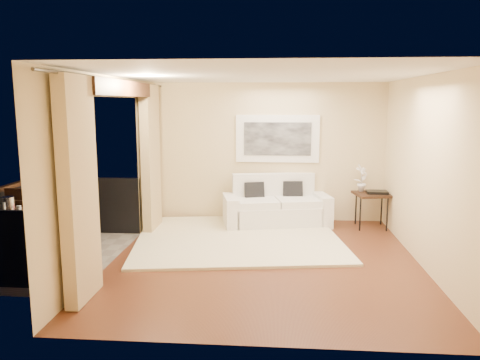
# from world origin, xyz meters

# --- Properties ---
(floor) EXTENTS (5.00, 5.00, 0.00)m
(floor) POSITION_xyz_m (0.00, 0.00, 0.00)
(floor) COLOR #5B2E1B
(floor) RESTS_ON ground
(room_shell) EXTENTS (5.00, 6.40, 5.00)m
(room_shell) POSITION_xyz_m (-2.13, 0.00, 2.52)
(room_shell) COLOR white
(room_shell) RESTS_ON ground
(balcony) EXTENTS (1.81, 2.60, 1.17)m
(balcony) POSITION_xyz_m (-3.31, 0.00, 0.18)
(balcony) COLOR #605B56
(balcony) RESTS_ON ground
(curtains) EXTENTS (0.16, 4.80, 2.64)m
(curtains) POSITION_xyz_m (-2.11, 0.00, 1.34)
(curtains) COLOR tan
(curtains) RESTS_ON ground
(artwork) EXTENTS (1.62, 0.07, 0.92)m
(artwork) POSITION_xyz_m (0.17, 2.46, 1.62)
(artwork) COLOR white
(artwork) RESTS_ON room_shell
(rug) EXTENTS (3.79, 3.42, 0.04)m
(rug) POSITION_xyz_m (-0.48, 1.04, 0.02)
(rug) COLOR beige
(rug) RESTS_ON floor
(sofa) EXTENTS (2.11, 1.24, 0.95)m
(sofa) POSITION_xyz_m (0.15, 2.09, 0.34)
(sofa) COLOR white
(sofa) RESTS_ON floor
(side_table) EXTENTS (0.71, 0.71, 0.66)m
(side_table) POSITION_xyz_m (1.93, 2.00, 0.60)
(side_table) COLOR black
(side_table) RESTS_ON floor
(tray) EXTENTS (0.39, 0.29, 0.05)m
(tray) POSITION_xyz_m (2.01, 1.98, 0.68)
(tray) COLOR black
(tray) RESTS_ON side_table
(orchid) EXTENTS (0.32, 0.32, 0.52)m
(orchid) POSITION_xyz_m (1.76, 2.15, 0.92)
(orchid) COLOR white
(orchid) RESTS_ON side_table
(bistro_table) EXTENTS (0.73, 0.73, 0.81)m
(bistro_table) POSITION_xyz_m (-3.44, -0.58, 0.73)
(bistro_table) COLOR black
(bistro_table) RESTS_ON balcony
(balcony_chair_far) EXTENTS (0.47, 0.47, 1.05)m
(balcony_chair_far) POSITION_xyz_m (-3.68, 0.01, 0.61)
(balcony_chair_far) COLOR black
(balcony_chair_far) RESTS_ON balcony
(balcony_chair_near) EXTENTS (0.45, 0.45, 0.89)m
(balcony_chair_near) POSITION_xyz_m (-3.60, -0.30, 0.51)
(balcony_chair_near) COLOR black
(balcony_chair_near) RESTS_ON balcony
(ice_bucket) EXTENTS (0.18, 0.18, 0.20)m
(ice_bucket) POSITION_xyz_m (-3.62, -0.50, 0.91)
(ice_bucket) COLOR silver
(ice_bucket) RESTS_ON bistro_table
(candle) EXTENTS (0.06, 0.06, 0.07)m
(candle) POSITION_xyz_m (-3.40, -0.44, 0.84)
(candle) COLOR red
(candle) RESTS_ON bistro_table
(vase) EXTENTS (0.04, 0.04, 0.18)m
(vase) POSITION_xyz_m (-3.51, -0.78, 0.90)
(vase) COLOR silver
(vase) RESTS_ON bistro_table
(glass_a) EXTENTS (0.06, 0.06, 0.12)m
(glass_a) POSITION_xyz_m (-3.35, -0.70, 0.87)
(glass_a) COLOR silver
(glass_a) RESTS_ON bistro_table
(glass_b) EXTENTS (0.06, 0.06, 0.12)m
(glass_b) POSITION_xyz_m (-3.29, -0.58, 0.87)
(glass_b) COLOR silver
(glass_b) RESTS_ON bistro_table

